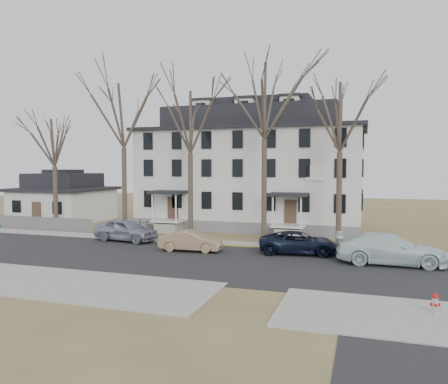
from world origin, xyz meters
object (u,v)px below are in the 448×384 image
(tree_far_left, at_px, (123,111))
(car_navy, at_px, (299,243))
(tree_center, at_px, (265,95))
(car_silver, at_px, (126,230))
(bicycle_left, at_px, (132,227))
(boarding_house, at_px, (252,170))
(tree_bungalow, at_px, (54,139))
(bicycle_right, at_px, (143,227))
(car_white, at_px, (390,250))
(tree_mid_left, at_px, (190,117))
(tree_mid_right, at_px, (340,112))
(small_house, at_px, (64,199))
(fire_hydrant, at_px, (435,304))
(car_tan, at_px, (191,241))

(tree_far_left, xyz_separation_m, car_navy, (15.23, -3.90, -9.62))
(tree_center, bearing_deg, car_silver, -162.93)
(tree_center, distance_m, bicycle_left, 16.21)
(car_silver, distance_m, bicycle_left, 4.96)
(boarding_house, xyz_separation_m, tree_bungalow, (-16.00, -8.15, 2.74))
(boarding_house, height_order, bicycle_right, boarding_house)
(boarding_house, bearing_deg, car_white, -48.97)
(tree_far_left, xyz_separation_m, tree_mid_left, (6.00, 0.00, -0.74))
(tree_mid_right, bearing_deg, boarding_house, 136.19)
(car_navy, distance_m, bicycle_right, 14.94)
(tree_mid_right, distance_m, car_white, 10.72)
(tree_mid_left, relative_size, tree_bungalow, 1.18)
(small_house, bearing_deg, bicycle_left, -23.91)
(tree_mid_left, xyz_separation_m, car_navy, (9.23, -3.90, -8.88))
(car_navy, xyz_separation_m, fire_hydrant, (6.69, -10.14, -0.28))
(tree_center, relative_size, fire_hydrant, 16.85)
(boarding_house, distance_m, car_silver, 14.03)
(car_navy, xyz_separation_m, car_white, (5.50, -1.43, 0.17))
(boarding_house, distance_m, car_tan, 14.25)
(car_navy, xyz_separation_m, bicycle_left, (-15.39, 5.29, -0.26))
(small_house, relative_size, car_tan, 2.07)
(car_navy, height_order, bicycle_left, car_navy)
(small_house, height_order, bicycle_left, small_house)
(tree_far_left, bearing_deg, car_white, -14.42)
(fire_hydrant, bearing_deg, car_navy, 123.40)
(boarding_house, distance_m, tree_mid_right, 12.51)
(tree_far_left, xyz_separation_m, car_white, (20.73, -5.33, -9.46))
(tree_far_left, distance_m, car_navy, 18.44)
(tree_mid_left, xyz_separation_m, bicycle_right, (-4.86, 1.06, -9.05))
(tree_mid_right, bearing_deg, car_navy, -120.17)
(boarding_house, distance_m, small_house, 20.34)
(tree_center, bearing_deg, tree_mid_right, 0.00)
(car_navy, bearing_deg, tree_center, 32.17)
(bicycle_left, xyz_separation_m, fire_hydrant, (22.08, -15.43, -0.02))
(fire_hydrant, bearing_deg, car_tan, 147.49)
(tree_mid_right, bearing_deg, bicycle_right, 176.30)
(tree_center, relative_size, bicycle_left, 8.44)
(tree_center, distance_m, car_navy, 11.54)
(tree_far_left, relative_size, tree_mid_left, 1.08)
(small_house, xyz_separation_m, bicycle_right, (12.14, -5.14, -1.70))
(boarding_house, distance_m, tree_center, 10.39)
(small_house, xyz_separation_m, tree_center, (23.00, -6.20, 8.84))
(tree_mid_left, height_order, bicycle_left, tree_mid_left)
(tree_bungalow, distance_m, car_tan, 17.69)
(tree_center, height_order, tree_bungalow, tree_center)
(tree_center, relative_size, car_navy, 2.84)
(tree_bungalow, xyz_separation_m, car_navy, (22.23, -3.90, -7.40))
(car_white, bearing_deg, fire_hydrant, -174.10)
(boarding_house, height_order, car_silver, boarding_house)
(tree_mid_left, bearing_deg, car_navy, -22.90)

